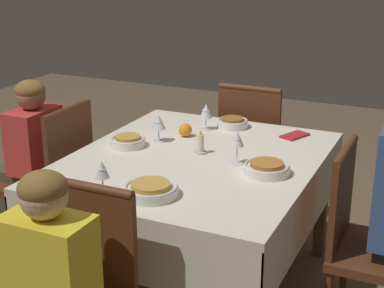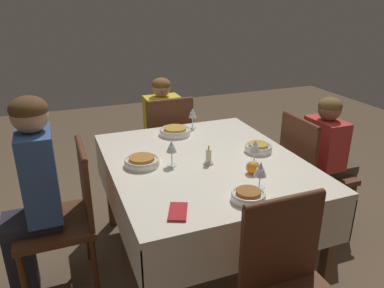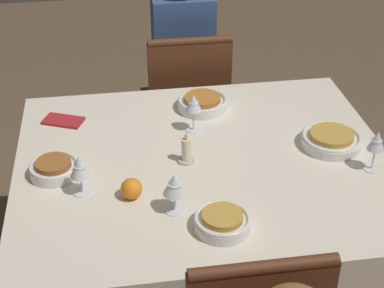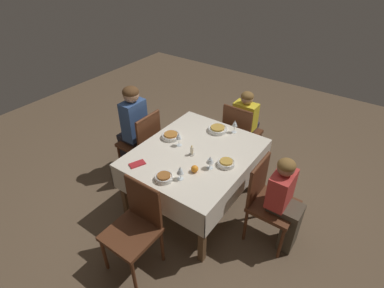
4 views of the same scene
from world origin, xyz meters
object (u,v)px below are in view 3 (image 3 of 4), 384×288
object	(u,v)px
wine_glass_south	(193,104)
bowl_east	(54,168)
dining_table	(204,179)
bowl_west	(331,139)
wine_glass_north	(174,185)
person_adult_denim	(182,57)
bowl_north	(222,221)
wine_glass_east	(80,168)
napkin_red_folded	(63,121)
bowl_south	(202,103)
wine_glass_west	(377,142)
candle_centerpiece	(186,151)
chair_south	(186,102)
orange_fruit	(132,189)

from	to	relation	value
wine_glass_south	bowl_east	size ratio (longest dim) A/B	0.92
dining_table	bowl_west	xyz separation A→B (m)	(-0.49, -0.02, 0.11)
wine_glass_south	wine_glass_north	distance (m)	0.50
person_adult_denim	bowl_east	xyz separation A→B (m)	(0.59, 1.01, 0.07)
bowl_north	wine_glass_east	size ratio (longest dim) A/B	1.18
person_adult_denim	napkin_red_folded	size ratio (longest dim) A/B	6.77
person_adult_denim	bowl_south	xyz separation A→B (m)	(-0.00, 0.62, 0.07)
wine_glass_west	wine_glass_east	size ratio (longest dim) A/B	1.05
bowl_north	napkin_red_folded	world-z (taller)	bowl_north
wine_glass_west	wine_glass_east	xyz separation A→B (m)	(1.02, -0.02, -0.01)
wine_glass_east	bowl_south	bearing A→B (deg)	-133.98
candle_centerpiece	bowl_north	bearing A→B (deg)	98.58
bowl_west	candle_centerpiece	xyz separation A→B (m)	(0.55, 0.02, 0.01)
candle_centerpiece	dining_table	bearing A→B (deg)	176.97
wine_glass_west	candle_centerpiece	size ratio (longest dim) A/B	1.31
bowl_north	napkin_red_folded	xyz separation A→B (m)	(0.51, -0.73, -0.02)
chair_south	wine_glass_west	size ratio (longest dim) A/B	5.74
bowl_north	bowl_east	distance (m)	0.64
wine_glass_north	napkin_red_folded	size ratio (longest dim) A/B	0.81
wine_glass_south	wine_glass_north	xyz separation A→B (m)	(0.14, 0.49, -0.01)
bowl_south	candle_centerpiece	distance (m)	0.40
chair_south	wine_glass_east	distance (m)	1.14
wine_glass_north	wine_glass_east	world-z (taller)	wine_glass_east
wine_glass_west	orange_fruit	size ratio (longest dim) A/B	2.18
wine_glass_north	orange_fruit	bearing A→B (deg)	-34.38
chair_south	person_adult_denim	distance (m)	0.24
chair_south	wine_glass_south	world-z (taller)	chair_south
person_adult_denim	wine_glass_south	world-z (taller)	person_adult_denim
bowl_west	bowl_north	bearing A→B (deg)	39.09
wine_glass_west	wine_glass_north	xyz separation A→B (m)	(0.72, 0.12, -0.01)
dining_table	wine_glass_west	world-z (taller)	wine_glass_west
dining_table	wine_glass_south	xyz separation A→B (m)	(0.01, -0.21, 0.20)
bowl_west	candle_centerpiece	distance (m)	0.56
wine_glass_south	bowl_north	bearing A→B (deg)	89.90
person_adult_denim	bowl_east	distance (m)	1.17
wine_glass_west	wine_glass_north	world-z (taller)	wine_glass_west
chair_south	bowl_west	size ratio (longest dim) A/B	3.97
chair_south	orange_fruit	world-z (taller)	chair_south
orange_fruit	wine_glass_north	bearing A→B (deg)	145.62
wine_glass_north	dining_table	bearing A→B (deg)	-117.92
chair_south	wine_glass_north	xyz separation A→B (m)	(0.20, 1.12, 0.32)
wine_glass_west	wine_glass_east	distance (m)	1.02
wine_glass_south	napkin_red_folded	distance (m)	0.54
bowl_east	orange_fruit	xyz separation A→B (m)	(-0.26, 0.17, 0.01)
chair_south	bowl_east	distance (m)	1.07
bowl_west	candle_centerpiece	world-z (taller)	candle_centerpiece
bowl_south	candle_centerpiece	xyz separation A→B (m)	(0.12, 0.38, 0.01)
bowl_west	napkin_red_folded	world-z (taller)	bowl_west
bowl_east	candle_centerpiece	world-z (taller)	candle_centerpiece
candle_centerpiece	chair_south	bearing A→B (deg)	-98.20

